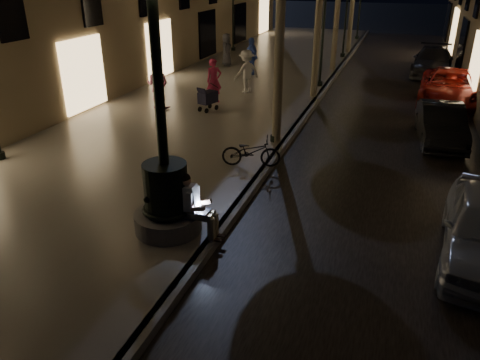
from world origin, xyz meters
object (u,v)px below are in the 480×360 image
at_px(car_second, 441,124).
at_px(pedestrian_blue, 251,56).
at_px(lamp_curb_a, 278,43).
at_px(pedestrian_white, 247,71).
at_px(pedestrian_dark, 226,50).
at_px(pedestrian_pink, 158,85).
at_px(lamp_left_c, 233,1).
at_px(car_third, 450,88).
at_px(lamp_left_b, 158,16).
at_px(car_rear, 433,61).
at_px(lamp_curb_b, 324,17).
at_px(stroller, 208,98).
at_px(lamp_curb_c, 347,4).
at_px(seated_man_laptop, 194,204).
at_px(bicycle, 251,152).
at_px(fountain_lamppost, 166,186).
at_px(pedestrian_red, 214,81).

relative_size(car_second, pedestrian_blue, 2.03).
distance_m(lamp_curb_a, pedestrian_white, 6.66).
xyz_separation_m(car_second, pedestrian_blue, (-8.70, 7.06, 0.50)).
distance_m(pedestrian_blue, pedestrian_dark, 2.71).
bearing_deg(pedestrian_dark, pedestrian_pink, 174.38).
bearing_deg(lamp_left_c, car_third, -34.83).
height_order(lamp_left_b, pedestrian_pink, lamp_left_b).
relative_size(car_second, car_rear, 0.78).
bearing_deg(lamp_curb_b, car_rear, 46.35).
height_order(stroller, car_second, stroller).
relative_size(lamp_curb_c, stroller, 4.62).
height_order(seated_man_laptop, pedestrian_blue, pedestrian_blue).
relative_size(seated_man_laptop, car_third, 0.27).
bearing_deg(pedestrian_blue, bicycle, -29.46).
bearing_deg(lamp_left_b, fountain_lamppost, -61.93).
xyz_separation_m(lamp_curb_c, stroller, (-3.30, -13.53, -2.51)).
height_order(car_second, pedestrian_pink, pedestrian_pink).
bearing_deg(pedestrian_blue, lamp_left_b, -92.71).
height_order(seated_man_laptop, pedestrian_pink, pedestrian_pink).
bearing_deg(pedestrian_dark, lamp_curb_b, -127.18).
bearing_deg(seated_man_laptop, stroller, 110.78).
bearing_deg(fountain_lamppost, car_second, 55.49).
height_order(car_rear, pedestrian_dark, pedestrian_dark).
distance_m(lamp_curb_a, lamp_curb_b, 8.00).
bearing_deg(car_rear, pedestrian_blue, -151.29).
bearing_deg(car_third, pedestrian_red, -155.25).
xyz_separation_m(fountain_lamppost, pedestrian_dark, (-5.05, 17.11, -0.15)).
bearing_deg(pedestrian_white, pedestrian_red, 18.71).
bearing_deg(car_second, fountain_lamppost, -128.67).
height_order(lamp_curb_b, lamp_curb_c, same).
bearing_deg(pedestrian_white, pedestrian_blue, -125.91).
height_order(fountain_lamppost, pedestrian_blue, fountain_lamppost).
height_order(car_third, pedestrian_red, pedestrian_red).
relative_size(seated_man_laptop, bicycle, 0.83).
bearing_deg(fountain_lamppost, car_third, 64.90).
relative_size(lamp_left_c, pedestrian_dark, 2.79).
bearing_deg(lamp_left_c, car_rear, -12.74).
height_order(seated_man_laptop, bicycle, seated_man_laptop).
bearing_deg(lamp_curb_b, lamp_curb_a, -90.00).
relative_size(fountain_lamppost, seated_man_laptop, 3.86).
bearing_deg(bicycle, lamp_curb_b, -14.09).
height_order(pedestrian_red, pedestrian_dark, pedestrian_red).
relative_size(lamp_curb_c, car_third, 0.96).
height_order(seated_man_laptop, lamp_curb_b, lamp_curb_b).
relative_size(lamp_left_b, car_second, 1.29).
xyz_separation_m(lamp_curb_a, lamp_left_b, (-7.10, 6.00, 0.00)).
bearing_deg(seated_man_laptop, pedestrian_dark, 108.31).
relative_size(seated_man_laptop, pedestrian_dark, 0.78).
height_order(lamp_left_c, car_second, lamp_left_c).
bearing_deg(car_second, pedestrian_dark, 136.20).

